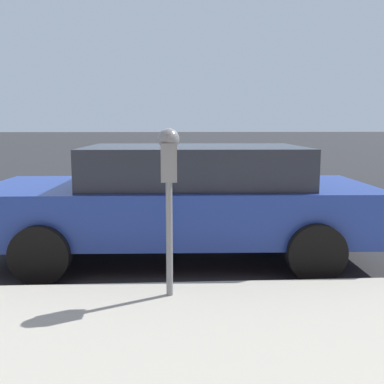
{
  "coord_description": "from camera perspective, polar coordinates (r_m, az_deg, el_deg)",
  "views": [
    {
      "loc": [
        -6.5,
        0.35,
        1.67
      ],
      "look_at": [
        -2.43,
        0.1,
        1.07
      ],
      "focal_mm": 42.0,
      "sensor_mm": 36.0,
      "label": 1
    }
  ],
  "objects": [
    {
      "name": "ground_plane",
      "position": [
        6.72,
        -0.38,
        -5.95
      ],
      "size": [
        220.0,
        220.0,
        0.0
      ],
      "primitive_type": "plane",
      "color": "#2B2B2D"
    },
    {
      "name": "car_blue",
      "position": [
        5.67,
        -1.12,
        -0.79
      ],
      "size": [
        2.25,
        4.8,
        1.42
      ],
      "rotation": [
        0.0,
        0.0,
        -0.03
      ],
      "color": "navy",
      "rests_on": "ground_plane"
    },
    {
      "name": "parking_meter",
      "position": [
        3.98,
        -2.96,
        2.91
      ],
      "size": [
        0.21,
        0.19,
        1.52
      ],
      "color": "gray",
      "rests_on": "sidewalk"
    }
  ]
}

